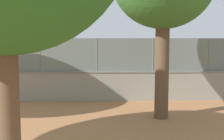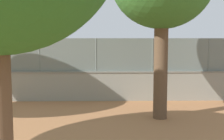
{
  "view_description": "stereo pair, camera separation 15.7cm",
  "coord_description": "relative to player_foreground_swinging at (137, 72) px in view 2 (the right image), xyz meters",
  "views": [
    {
      "loc": [
        2.92,
        25.37,
        3.41
      ],
      "look_at": [
        2.0,
        5.68,
        1.3
      ],
      "focal_mm": 47.59,
      "sensor_mm": 36.0,
      "label": 1
    },
    {
      "loc": [
        2.76,
        25.37,
        3.41
      ],
      "look_at": [
        2.0,
        5.68,
        1.3
      ],
      "focal_mm": 47.59,
      "sensor_mm": 36.0,
      "label": 2
    }
  ],
  "objects": [
    {
      "name": "fence_panel_on_wall",
      "position": [
        1.3,
        5.12,
        1.51
      ],
      "size": [
        27.73,
        0.61,
        1.79
      ],
      "color": "slate",
      "rests_on": "perimeter_wall"
    },
    {
      "name": "player_at_service_line",
      "position": [
        5.55,
        1.84,
        0.03
      ],
      "size": [
        1.3,
        0.81,
        1.73
      ],
      "color": "#B2B2B2",
      "rests_on": "ground_plane"
    },
    {
      "name": "spare_ball_by_wall",
      "position": [
        2.62,
        3.9,
        -0.93
      ],
      "size": [
        0.15,
        0.15,
        0.15
      ],
      "primitive_type": "sphere",
      "color": "#3399D8",
      "rests_on": "ground_plane"
    },
    {
      "name": "sports_ball",
      "position": [
        -0.6,
        1.63,
        -0.91
      ],
      "size": [
        0.18,
        0.18,
        0.18
      ],
      "primitive_type": "sphere",
      "color": "white",
      "rests_on": "ground_plane"
    },
    {
      "name": "player_crossing_court",
      "position": [
        0.73,
        -4.32,
        -0.11
      ],
      "size": [
        0.83,
        0.69,
        1.53
      ],
      "color": "navy",
      "rests_on": "ground_plane"
    },
    {
      "name": "perimeter_wall",
      "position": [
        1.3,
        5.12,
        -0.19
      ],
      "size": [
        28.24,
        0.99,
        1.62
      ],
      "color": "gray",
      "rests_on": "ground_plane"
    },
    {
      "name": "player_foreground_swinging",
      "position": [
        0.0,
        0.0,
        0.0
      ],
      "size": [
        0.78,
        1.18,
        1.69
      ],
      "color": "#591919",
      "rests_on": "ground_plane"
    },
    {
      "name": "ground_plane",
      "position": [
        -0.16,
        -4.17,
        -1.0
      ],
      "size": [
        260.0,
        260.0,
        0.0
      ],
      "primitive_type": "plane",
      "color": "#A36B42"
    }
  ]
}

